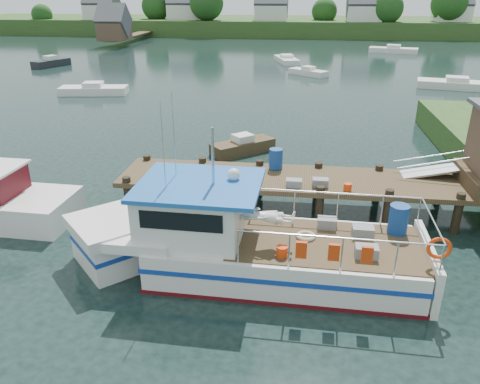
# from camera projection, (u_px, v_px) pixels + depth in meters

# --- Properties ---
(ground_plane) EXTENTS (160.00, 160.00, 0.00)m
(ground_plane) POSITION_uv_depth(u_px,v_px,m) (268.00, 208.00, 19.38)
(ground_plane) COLOR black
(far_shore) EXTENTS (140.00, 42.55, 9.22)m
(far_shore) POSITION_uv_depth(u_px,v_px,m) (298.00, 23.00, 93.48)
(far_shore) COLOR #304F20
(far_shore) RESTS_ON ground
(dock) EXTENTS (16.60, 3.00, 4.78)m
(dock) POSITION_uv_depth(u_px,v_px,m) (441.00, 164.00, 17.75)
(dock) COLOR #473622
(dock) RESTS_ON ground
(lobster_boat) EXTENTS (11.78, 3.67, 5.61)m
(lobster_boat) POSITION_uv_depth(u_px,v_px,m) (240.00, 243.00, 14.62)
(lobster_boat) COLOR silver
(lobster_boat) RESTS_ON ground
(moored_rowboat) EXTENTS (3.54, 3.29, 1.05)m
(moored_rowboat) POSITION_uv_depth(u_px,v_px,m) (243.00, 146.00, 25.73)
(moored_rowboat) COLOR #473622
(moored_rowboat) RESTS_ON ground
(moored_far) EXTENTS (6.95, 3.66, 1.12)m
(moored_far) POSITION_uv_depth(u_px,v_px,m) (393.00, 50.00, 66.24)
(moored_far) COLOR silver
(moored_far) RESTS_ON ground
(moored_a) EXTENTS (5.87, 2.78, 1.04)m
(moored_a) POSITION_uv_depth(u_px,v_px,m) (94.00, 90.00, 40.13)
(moored_a) COLOR silver
(moored_a) RESTS_ON ground
(moored_b) EXTENTS (4.26, 3.77, 0.94)m
(moored_b) POSITION_uv_depth(u_px,v_px,m) (308.00, 72.00, 48.94)
(moored_b) COLOR silver
(moored_b) RESTS_ON ground
(moored_c) EXTENTS (7.07, 3.70, 1.06)m
(moored_c) POSITION_uv_depth(u_px,v_px,m) (456.00, 84.00, 42.43)
(moored_c) COLOR silver
(moored_c) RESTS_ON ground
(moored_d) EXTENTS (3.44, 6.06, 0.98)m
(moored_d) POSITION_uv_depth(u_px,v_px,m) (287.00, 60.00, 57.48)
(moored_d) COLOR silver
(moored_d) RESTS_ON ground
(moored_e) EXTENTS (3.17, 4.78, 1.25)m
(moored_e) POSITION_uv_depth(u_px,v_px,m) (51.00, 62.00, 54.49)
(moored_e) COLOR black
(moored_e) RESTS_ON ground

